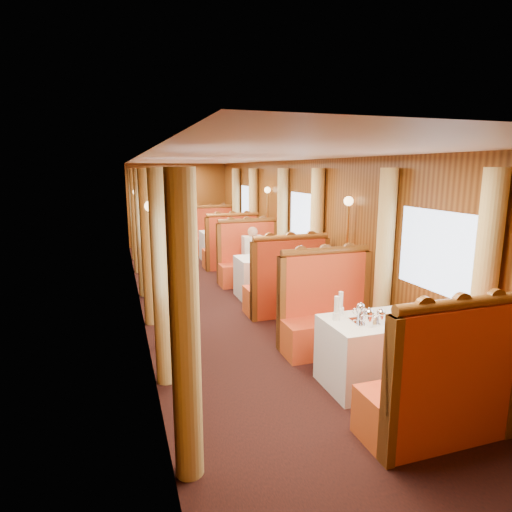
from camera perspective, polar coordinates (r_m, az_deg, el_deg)
name	(u,v)px	position (r m, az deg, el deg)	size (l,w,h in m)	color
floor	(227,300)	(7.81, -3.94, -5.89)	(3.00, 12.00, 0.01)	black
ceiling	(225,159)	(7.46, -4.21, 12.76)	(3.00, 12.00, 0.01)	silver
wall_far	(178,205)	(13.40, -10.37, 6.69)	(3.00, 2.50, 0.01)	brown
wall_left	(137,236)	(7.32, -15.54, 2.59)	(12.00, 2.50, 0.01)	brown
wall_right	(304,228)	(8.03, 6.39, 3.69)	(12.00, 2.50, 0.01)	brown
doorway_far	(178,213)	(13.40, -10.31, 5.62)	(0.80, 0.04, 2.00)	brown
table_near	(372,353)	(4.93, 15.23, -12.32)	(1.05, 0.72, 0.75)	white
banquette_near_fwd	(439,394)	(4.19, 23.16, -16.59)	(1.30, 0.55, 1.34)	red
banquette_near_aft	(329,318)	(5.72, 9.66, -8.15)	(1.30, 0.55, 1.34)	red
table_mid	(266,277)	(7.92, 1.30, -2.81)	(1.05, 0.72, 0.75)	white
banquette_mid_fwd	(286,289)	(6.99, 4.06, -4.37)	(1.30, 0.55, 1.34)	red
banquette_mid_aft	(249,263)	(8.85, -0.88, -0.96)	(1.30, 0.55, 1.34)	red
table_far	(221,245)	(11.21, -4.64, 1.41)	(1.05, 0.72, 0.75)	white
banquette_far_fwd	(231,250)	(10.23, -3.32, 0.74)	(1.30, 0.55, 1.34)	red
banquette_far_aft	(213,238)	(12.18, -5.76, 2.43)	(1.30, 0.55, 1.34)	red
tea_tray	(368,321)	(4.71, 14.74, -8.41)	(0.34, 0.26, 0.01)	silver
teapot_left	(369,319)	(4.58, 14.77, -8.18)	(0.18, 0.13, 0.14)	silver
teapot_right	(381,318)	(4.67, 16.29, -7.99)	(0.15, 0.11, 0.12)	silver
teapot_back	(360,312)	(4.79, 13.74, -7.32)	(0.16, 0.12, 0.13)	silver
fruit_plate	(407,319)	(4.86, 19.48, -7.96)	(0.24, 0.24, 0.05)	white
cup_inboard	(336,311)	(4.66, 10.66, -7.18)	(0.08, 0.08, 0.26)	white
cup_outboard	(341,306)	(4.83, 11.20, -6.51)	(0.08, 0.08, 0.26)	white
rose_vase_mid	(265,248)	(7.80, 1.14, 1.13)	(0.06, 0.06, 0.36)	silver
rose_vase_far	(220,224)	(11.15, -4.84, 4.23)	(0.06, 0.06, 0.36)	silver
window_left_near	(158,272)	(3.85, -12.90, -2.03)	(1.20, 0.90, 0.01)	#95ADCF
curtain_left_near_a	(185,331)	(3.20, -9.44, -9.84)	(0.22, 0.22, 2.35)	#E4C775
curtain_left_near_b	(162,280)	(4.68, -12.37, -3.08)	(0.22, 0.22, 2.35)	#E4C775
window_right_near	(436,252)	(5.05, 22.87, 0.54)	(1.20, 0.90, 0.01)	#95ADCF
curtain_right_near_a	(483,297)	(4.49, 28.05, -4.81)	(0.22, 0.22, 2.35)	#E4C775
curtain_right_near_b	(384,262)	(5.64, 16.70, -0.82)	(0.22, 0.22, 2.35)	#E4C775
window_left_mid	(138,224)	(7.30, -15.50, 4.14)	(1.20, 0.90, 0.01)	#95ADCF
curtain_left_mid_a	(149,248)	(6.57, -14.12, 1.01)	(0.22, 0.22, 2.35)	#E4C775
curtain_left_mid_b	(142,234)	(8.11, -14.93, 2.91)	(0.22, 0.22, 2.35)	#E4C775
window_right_mid	(303,218)	(8.00, 6.33, 5.10)	(1.20, 0.90, 0.01)	#95ADCF
curtain_right_mid_a	(316,239)	(7.29, 8.05, 2.26)	(0.22, 0.22, 2.35)	#E4C775
curtain_right_mid_b	(282,227)	(8.70, 3.54, 3.84)	(0.22, 0.22, 2.35)	#E4C775
window_left_far	(130,207)	(10.78, -16.44, 6.35)	(1.20, 0.90, 0.01)	#95ADCF
curtain_left_far_a	(137,221)	(10.03, -15.60, 4.46)	(0.22, 0.22, 2.35)	#E4C775
curtain_left_far_b	(134,215)	(11.58, -15.97, 5.33)	(0.22, 0.22, 2.35)	#E4C775
window_right_far	(248,203)	(11.26, -1.07, 7.01)	(1.20, 0.90, 0.01)	#95ADCF
curtain_right_far_a	(253,217)	(10.52, -0.36, 5.19)	(0.22, 0.22, 2.35)	#E4C775
curtain_right_far_b	(236,211)	(12.00, -2.64, 5.96)	(0.22, 0.22, 2.35)	#E4C775
sconce_left_fore	(152,245)	(5.58, -13.70, 1.40)	(0.14, 0.14, 1.95)	#BF8C3F
sconce_right_fore	(347,235)	(6.42, 12.06, 2.76)	(0.14, 0.14, 1.95)	#BF8C3F
sconce_left_aft	(138,217)	(9.05, -15.50, 5.08)	(0.14, 0.14, 1.95)	#BF8C3F
sconce_right_aft	(267,212)	(9.59, 1.53, 5.83)	(0.14, 0.14, 1.95)	#BF8C3F
steward	(178,254)	(7.39, -10.30, 0.21)	(0.66, 0.44, 1.82)	navy
passenger	(253,250)	(8.54, -0.38, 0.78)	(0.40, 0.44, 0.76)	beige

